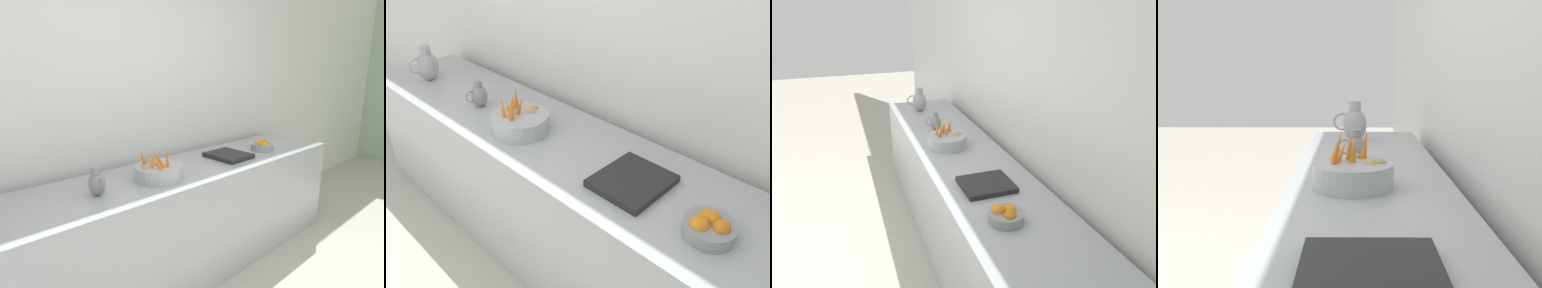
{
  "view_description": "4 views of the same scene",
  "coord_description": "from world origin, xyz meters",
  "views": [
    {
      "loc": [
        0.22,
        -1.34,
        1.6
      ],
      "look_at": [
        -1.37,
        0.09,
        1.09
      ],
      "focal_mm": 28.68,
      "sensor_mm": 36.0,
      "label": 1
    },
    {
      "loc": [
        -0.26,
        1.42,
        1.98
      ],
      "look_at": [
        -1.45,
        0.25,
        0.95
      ],
      "focal_mm": 36.47,
      "sensor_mm": 36.0,
      "label": 2
    },
    {
      "loc": [
        -0.59,
        2.64,
        2.09
      ],
      "look_at": [
        -1.47,
        0.1,
        1.0
      ],
      "focal_mm": 35.02,
      "sensor_mm": 36.0,
      "label": 3
    },
    {
      "loc": [
        -1.42,
        1.59,
        1.38
      ],
      "look_at": [
        -1.41,
        -0.16,
        1.06
      ],
      "focal_mm": 42.33,
      "sensor_mm": 36.0,
      "label": 4
    }
  ],
  "objects": [
    {
      "name": "orange_bowl",
      "position": [
        -1.41,
        1.0,
        0.91
      ],
      "size": [
        0.21,
        0.21,
        0.1
      ],
      "color": "gray",
      "rests_on": "prep_counter"
    },
    {
      "name": "vegetable_colander",
      "position": [
        -1.42,
        -0.18,
        0.93
      ],
      "size": [
        0.33,
        0.33,
        0.24
      ],
      "color": "#ADAFB5",
      "rests_on": "prep_counter"
    },
    {
      "name": "counter_sink_basin",
      "position": [
        -1.46,
        0.59,
        0.89
      ],
      "size": [
        0.34,
        0.3,
        0.04
      ],
      "primitive_type": "cube",
      "color": "#232326",
      "rests_on": "prep_counter"
    },
    {
      "name": "tile_wall_left",
      "position": [
        -1.95,
        0.53,
        1.5
      ],
      "size": [
        0.1,
        8.75,
        3.0
      ],
      "primitive_type": "cube",
      "color": "white",
      "rests_on": "ground_plane"
    },
    {
      "name": "prep_counter",
      "position": [
        -1.49,
        0.03,
        0.44
      ],
      "size": [
        0.7,
        3.36,
        0.87
      ],
      "primitive_type": "cube",
      "color": "#ADAFB5",
      "rests_on": "ground_plane"
    },
    {
      "name": "metal_pitcher_short",
      "position": [
        -1.43,
        -0.61,
        0.95
      ],
      "size": [
        0.15,
        0.1,
        0.17
      ],
      "color": "gray",
      "rests_on": "prep_counter"
    }
  ]
}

